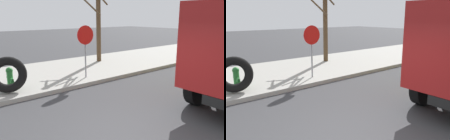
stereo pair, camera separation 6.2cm
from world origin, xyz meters
TOP-DOWN VIEW (x-y plane):
  - sidewalk_curb at (0.00, 6.50)m, footprint 36.00×5.00m
  - fire_hydrant at (-0.64, 5.10)m, footprint 0.23×0.52m
  - loose_tire at (-0.81, 4.70)m, footprint 1.26×0.72m
  - stop_sign at (2.25, 4.68)m, footprint 0.76×0.08m
  - bare_tree at (4.82, 7.14)m, footprint 1.66×1.37m

SIDE VIEW (x-z plane):
  - sidewalk_curb at x=0.00m, z-range 0.00..0.15m
  - fire_hydrant at x=-0.64m, z-range 0.18..0.94m
  - loose_tire at x=-0.81m, z-range 0.15..1.37m
  - stop_sign at x=2.25m, z-range 0.56..2.68m
  - bare_tree at x=4.82m, z-range 0.26..4.67m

